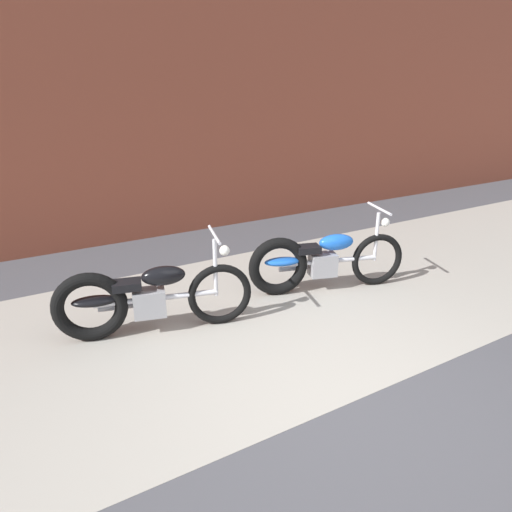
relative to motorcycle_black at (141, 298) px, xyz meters
name	(u,v)px	position (x,y,z in m)	size (l,w,h in m)	color
ground_plane	(349,404)	(1.09, -1.93, -0.40)	(80.00, 80.00, 0.00)	#47474C
sidewalk_slab	(245,315)	(1.09, -0.18, -0.40)	(36.00, 3.50, 0.01)	#9E998E
brick_building_wall	(131,30)	(1.09, 3.27, 2.77)	(36.00, 0.50, 6.34)	brown
motorcycle_black	(141,298)	(0.00, 0.00, 0.00)	(1.96, 0.77, 1.03)	black
motorcycle_blue	(317,261)	(2.18, -0.05, 0.00)	(1.95, 0.82, 1.03)	black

